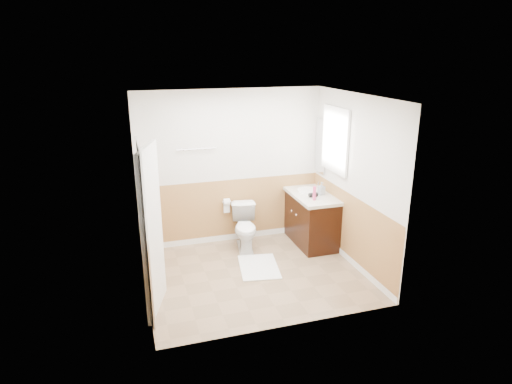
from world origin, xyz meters
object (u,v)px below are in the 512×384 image
object	(u,v)px
bath_mat	(259,267)
lotion_bottle	(314,193)
vanity_cabinet	(311,220)
soap_dispenser	(321,188)
toilet	(245,228)

from	to	relation	value
bath_mat	lotion_bottle	xyz separation A→B (m)	(0.99, 0.31, 0.95)
vanity_cabinet	soap_dispenser	size ratio (longest dim) A/B	5.36
bath_mat	lotion_bottle	distance (m)	1.41
vanity_cabinet	toilet	bearing A→B (deg)	174.85
vanity_cabinet	lotion_bottle	size ratio (longest dim) A/B	5.00
toilet	vanity_cabinet	xyz separation A→B (m)	(1.09, -0.10, 0.05)
vanity_cabinet	lotion_bottle	distance (m)	0.65
vanity_cabinet	soap_dispenser	xyz separation A→B (m)	(0.12, -0.09, 0.55)
soap_dispenser	vanity_cabinet	bearing A→B (deg)	142.41
bath_mat	soap_dispenser	size ratio (longest dim) A/B	3.90
vanity_cabinet	soap_dispenser	distance (m)	0.57
toilet	lotion_bottle	world-z (taller)	lotion_bottle
vanity_cabinet	soap_dispenser	world-z (taller)	soap_dispenser
lotion_bottle	toilet	bearing A→B (deg)	157.70
bath_mat	vanity_cabinet	size ratio (longest dim) A/B	0.73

